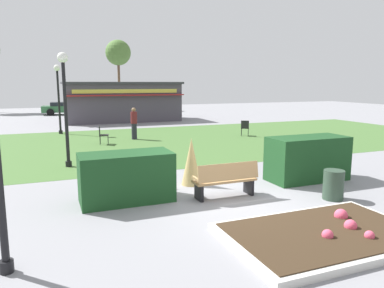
{
  "coord_description": "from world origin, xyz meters",
  "views": [
    {
      "loc": [
        -4.19,
        -8.06,
        2.96
      ],
      "look_at": [
        0.01,
        2.48,
        1.06
      ],
      "focal_mm": 34.02,
      "sensor_mm": 36.0,
      "label": 1
    }
  ],
  "objects_px": {
    "cafe_chair_east": "(102,134)",
    "parked_car_center_slot": "(119,107)",
    "lamppost_far": "(58,91)",
    "food_kiosk": "(122,101)",
    "trash_bin": "(333,185)",
    "park_bench": "(226,180)",
    "parked_car_west_slot": "(65,108)",
    "lamppost_mid": "(65,96)",
    "tree_right_bg": "(118,53)",
    "person_strolling": "(134,123)",
    "cafe_chair_west": "(245,127)"
  },
  "relations": [
    {
      "from": "food_kiosk",
      "to": "cafe_chair_east",
      "type": "relative_size",
      "value": 10.04
    },
    {
      "from": "park_bench",
      "to": "parked_car_west_slot",
      "type": "relative_size",
      "value": 0.39
    },
    {
      "from": "person_strolling",
      "to": "parked_car_center_slot",
      "type": "height_order",
      "value": "person_strolling"
    },
    {
      "from": "parked_car_center_slot",
      "to": "tree_right_bg",
      "type": "relative_size",
      "value": 0.55
    },
    {
      "from": "trash_bin",
      "to": "person_strolling",
      "type": "bearing_deg",
      "value": 101.76
    },
    {
      "from": "cafe_chair_east",
      "to": "parked_car_center_slot",
      "type": "bearing_deg",
      "value": 77.03
    },
    {
      "from": "parked_car_west_slot",
      "to": "tree_right_bg",
      "type": "height_order",
      "value": "tree_right_bg"
    },
    {
      "from": "cafe_chair_east",
      "to": "person_strolling",
      "type": "relative_size",
      "value": 0.53
    },
    {
      "from": "parked_car_center_slot",
      "to": "parked_car_west_slot",
      "type": "bearing_deg",
      "value": 179.96
    },
    {
      "from": "trash_bin",
      "to": "tree_right_bg",
      "type": "bearing_deg",
      "value": 88.37
    },
    {
      "from": "park_bench",
      "to": "cafe_chair_west",
      "type": "relative_size",
      "value": 1.91
    },
    {
      "from": "cafe_chair_west",
      "to": "cafe_chair_east",
      "type": "xyz_separation_m",
      "value": [
        -7.92,
        0.13,
        0.0
      ]
    },
    {
      "from": "cafe_chair_west",
      "to": "tree_right_bg",
      "type": "bearing_deg",
      "value": 96.32
    },
    {
      "from": "park_bench",
      "to": "food_kiosk",
      "type": "height_order",
      "value": "food_kiosk"
    },
    {
      "from": "park_bench",
      "to": "cafe_chair_east",
      "type": "relative_size",
      "value": 1.91
    },
    {
      "from": "food_kiosk",
      "to": "parked_car_west_slot",
      "type": "distance_m",
      "value": 8.8
    },
    {
      "from": "trash_bin",
      "to": "cafe_chair_west",
      "type": "xyz_separation_m",
      "value": [
        3.61,
        10.81,
        0.14
      ]
    },
    {
      "from": "lamppost_mid",
      "to": "parked_car_west_slot",
      "type": "relative_size",
      "value": 0.92
    },
    {
      "from": "trash_bin",
      "to": "person_strolling",
      "type": "relative_size",
      "value": 0.45
    },
    {
      "from": "lamppost_far",
      "to": "cafe_chair_west",
      "type": "xyz_separation_m",
      "value": [
        9.68,
        -4.86,
        -2.01
      ]
    },
    {
      "from": "park_bench",
      "to": "trash_bin",
      "type": "xyz_separation_m",
      "value": [
        2.52,
        -1.14,
        -0.1
      ]
    },
    {
      "from": "park_bench",
      "to": "cafe_chair_west",
      "type": "xyz_separation_m",
      "value": [
        6.13,
        9.67,
        0.05
      ]
    },
    {
      "from": "parked_car_center_slot",
      "to": "trash_bin",
      "type": "bearing_deg",
      "value": -90.03
    },
    {
      "from": "trash_bin",
      "to": "parked_car_center_slot",
      "type": "height_order",
      "value": "parked_car_center_slot"
    },
    {
      "from": "food_kiosk",
      "to": "cafe_chair_west",
      "type": "relative_size",
      "value": 10.04
    },
    {
      "from": "park_bench",
      "to": "parked_car_center_slot",
      "type": "relative_size",
      "value": 0.4
    },
    {
      "from": "lamppost_far",
      "to": "parked_car_center_slot",
      "type": "distance_m",
      "value": 15.42
    },
    {
      "from": "lamppost_far",
      "to": "person_strolling",
      "type": "distance_m",
      "value": 5.43
    },
    {
      "from": "person_strolling",
      "to": "tree_right_bg",
      "type": "distance_m",
      "value": 23.47
    },
    {
      "from": "lamppost_far",
      "to": "person_strolling",
      "type": "height_order",
      "value": "lamppost_far"
    },
    {
      "from": "lamppost_mid",
      "to": "parked_car_center_slot",
      "type": "height_order",
      "value": "lamppost_mid"
    },
    {
      "from": "food_kiosk",
      "to": "parked_car_center_slot",
      "type": "height_order",
      "value": "food_kiosk"
    },
    {
      "from": "park_bench",
      "to": "person_strolling",
      "type": "bearing_deg",
      "value": 89.82
    },
    {
      "from": "person_strolling",
      "to": "parked_car_west_slot",
      "type": "height_order",
      "value": "person_strolling"
    },
    {
      "from": "cafe_chair_east",
      "to": "parked_car_center_slot",
      "type": "distance_m",
      "value": 19.27
    },
    {
      "from": "park_bench",
      "to": "person_strolling",
      "type": "height_order",
      "value": "person_strolling"
    },
    {
      "from": "lamppost_mid",
      "to": "food_kiosk",
      "type": "xyz_separation_m",
      "value": [
        4.96,
        15.47,
        -1.0
      ]
    },
    {
      "from": "parked_car_west_slot",
      "to": "tree_right_bg",
      "type": "xyz_separation_m",
      "value": [
        6.11,
        4.8,
        5.6
      ]
    },
    {
      "from": "lamppost_far",
      "to": "food_kiosk",
      "type": "xyz_separation_m",
      "value": [
        4.89,
        6.25,
        -1.0
      ]
    },
    {
      "from": "park_bench",
      "to": "cafe_chair_east",
      "type": "height_order",
      "value": "park_bench"
    },
    {
      "from": "lamppost_far",
      "to": "person_strolling",
      "type": "relative_size",
      "value": 2.38
    },
    {
      "from": "food_kiosk",
      "to": "cafe_chair_east",
      "type": "height_order",
      "value": "food_kiosk"
    },
    {
      "from": "cafe_chair_east",
      "to": "tree_right_bg",
      "type": "distance_m",
      "value": 24.84
    },
    {
      "from": "park_bench",
      "to": "parked_car_center_slot",
      "type": "height_order",
      "value": "parked_car_center_slot"
    },
    {
      "from": "cafe_chair_east",
      "to": "parked_car_center_slot",
      "type": "relative_size",
      "value": 0.21
    },
    {
      "from": "cafe_chair_east",
      "to": "tree_right_bg",
      "type": "relative_size",
      "value": 0.12
    },
    {
      "from": "person_strolling",
      "to": "lamppost_mid",
      "type": "bearing_deg",
      "value": -57.76
    },
    {
      "from": "trash_bin",
      "to": "tree_right_bg",
      "type": "xyz_separation_m",
      "value": [
        0.98,
        34.51,
        5.87
      ]
    },
    {
      "from": "food_kiosk",
      "to": "cafe_chair_west",
      "type": "height_order",
      "value": "food_kiosk"
    },
    {
      "from": "lamppost_far",
      "to": "food_kiosk",
      "type": "relative_size",
      "value": 0.45
    }
  ]
}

